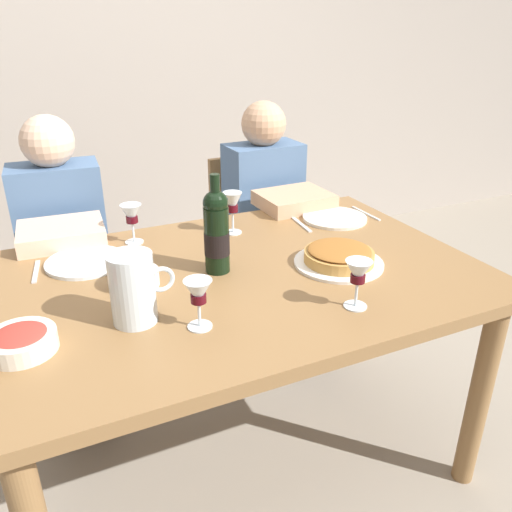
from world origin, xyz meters
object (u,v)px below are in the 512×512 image
(dining_table, at_px, (239,298))
(dinner_plate_left_setting, at_px, (335,218))
(diner_left, at_px, (67,260))
(water_pitcher, at_px, (133,292))
(chair_left, at_px, (68,263))
(wine_glass_spare, at_px, (358,274))
(diner_right, at_px, (275,226))
(baked_tart, at_px, (339,257))
(olive_bowl, at_px, (135,276))
(wine_bottle, at_px, (216,232))
(wine_glass_left_diner, at_px, (132,216))
(chair_right, at_px, (252,233))
(wine_glass_centre, at_px, (232,204))
(wine_glass_right_diner, at_px, (198,294))
(salad_bowl, at_px, (21,341))
(dinner_plate_right_setting, at_px, (86,262))

(dining_table, xyz_separation_m, dinner_plate_left_setting, (0.53, 0.27, 0.10))
(diner_left, bearing_deg, water_pitcher, 101.20)
(dinner_plate_left_setting, relative_size, chair_left, 0.29)
(wine_glass_spare, height_order, diner_right, diner_right)
(baked_tart, height_order, olive_bowl, baked_tart)
(wine_bottle, distance_m, wine_glass_left_diner, 0.38)
(chair_right, bearing_deg, chair_left, -2.72)
(wine_glass_left_diner, height_order, chair_left, wine_glass_left_diner)
(dinner_plate_left_setting, distance_m, diner_left, 1.07)
(wine_glass_left_diner, xyz_separation_m, diner_right, (0.69, 0.27, -0.24))
(wine_bottle, bearing_deg, wine_glass_spare, -54.79)
(wine_glass_centre, bearing_deg, wine_glass_spare, -81.62)
(wine_glass_right_diner, height_order, wine_glass_centre, wine_glass_centre)
(dining_table, bearing_deg, wine_glass_right_diner, -130.88)
(wine_glass_left_diner, height_order, chair_right, wine_glass_left_diner)
(wine_glass_spare, xyz_separation_m, dinner_plate_left_setting, (0.32, 0.60, -0.09))
(salad_bowl, distance_m, diner_right, 1.36)
(diner_left, xyz_separation_m, chair_right, (0.91, 0.22, -0.12))
(dinner_plate_right_setting, bearing_deg, chair_left, 92.13)
(baked_tart, xyz_separation_m, wine_glass_centre, (-0.20, 0.39, 0.08))
(wine_bottle, relative_size, olive_bowl, 2.19)
(salad_bowl, bearing_deg, olive_bowl, 34.32)
(water_pitcher, height_order, wine_glass_right_diner, water_pitcher)
(dining_table, distance_m, diner_left, 0.80)
(olive_bowl, xyz_separation_m, diner_left, (-0.15, 0.61, -0.17))
(water_pitcher, relative_size, olive_bowl, 1.34)
(salad_bowl, height_order, chair_left, chair_left)
(dining_table, height_order, chair_right, chair_right)
(water_pitcher, bearing_deg, diner_left, 97.41)
(dining_table, relative_size, olive_bowl, 10.60)
(chair_right, bearing_deg, wine_glass_right_diner, 57.78)
(dinner_plate_left_setting, distance_m, dinner_plate_right_setting, 0.95)
(wine_glass_left_diner, distance_m, dinner_plate_left_setting, 0.78)
(wine_glass_centre, height_order, chair_right, wine_glass_centre)
(dining_table, xyz_separation_m, chair_left, (-0.44, 0.89, -0.17))
(wine_glass_right_diner, xyz_separation_m, chair_left, (-0.23, 1.14, -0.36))
(wine_glass_centre, distance_m, wine_glass_spare, 0.65)
(wine_glass_centre, bearing_deg, water_pitcher, -135.32)
(water_pitcher, height_order, diner_left, diner_left)
(dining_table, relative_size, dinner_plate_left_setting, 5.94)
(dining_table, xyz_separation_m, wine_glass_centre, (0.11, 0.31, 0.20))
(water_pitcher, bearing_deg, salad_bowl, -175.86)
(salad_bowl, bearing_deg, wine_glass_left_diner, 54.40)
(water_pitcher, xyz_separation_m, chair_left, (-0.09, 1.04, -0.35))
(water_pitcher, bearing_deg, wine_glass_spare, -17.98)
(wine_glass_spare, xyz_separation_m, diner_left, (-0.66, 0.99, -0.24))
(dining_table, relative_size, wine_glass_centre, 9.66)
(baked_tart, distance_m, wine_glass_spare, 0.28)
(water_pitcher, bearing_deg, dining_table, 22.59)
(dinner_plate_right_setting, distance_m, diner_right, 0.96)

